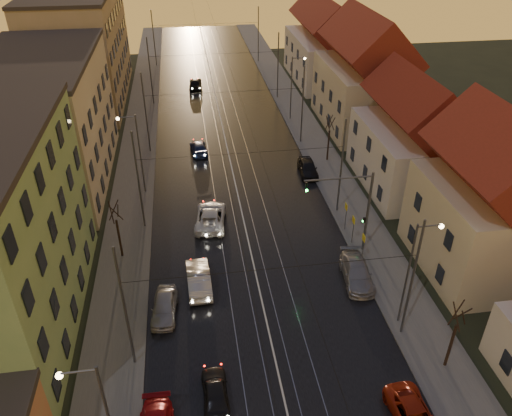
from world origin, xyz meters
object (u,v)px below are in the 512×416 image
street_lamp_1 (414,265)px  parked_right_2 (308,168)px  street_lamp_2 (136,147)px  driving_car_2 (211,216)px  driving_car_4 (195,83)px  traffic_light_mast (356,203)px  street_lamp_0 (101,414)px  parked_right_1 (357,273)px  driving_car_3 (199,148)px  parked_left_3 (164,306)px  driving_car_1 (199,278)px  driving_car_0 (215,391)px  street_lamp_3 (294,82)px

street_lamp_1 → parked_right_2: bearing=94.0°
street_lamp_1 → street_lamp_2: same height
driving_car_2 → driving_car_4: size_ratio=1.24×
traffic_light_mast → street_lamp_0: bearing=-136.9°
parked_right_1 → driving_car_2: bearing=143.8°
street_lamp_0 → driving_car_3: (5.88, 35.94, -4.28)m
traffic_light_mast → driving_car_3: (-11.22, 19.94, -3.99)m
driving_car_4 → parked_left_3: bearing=89.2°
driving_car_1 → driving_car_2: bearing=-102.1°
street_lamp_0 → driving_car_2: size_ratio=1.49×
street_lamp_1 → street_lamp_2: bearing=132.3°
street_lamp_1 → driving_car_3: (-12.33, 27.94, -4.28)m
street_lamp_1 → parked_right_1: (-1.76, 4.57, -4.18)m
street_lamp_1 → driving_car_0: size_ratio=2.18×
driving_car_3 → driving_car_4: bearing=-96.2°
driving_car_1 → driving_car_4: size_ratio=1.09×
driving_car_4 → parked_right_1: size_ratio=0.89×
parked_right_1 → street_lamp_2: bearing=142.4°
driving_car_2 → parked_left_3: bearing=77.6°
parked_left_3 → parked_right_1: parked_right_1 is taller
street_lamp_1 → street_lamp_3: same height
street_lamp_3 → driving_car_1: 33.54m
street_lamp_0 → street_lamp_1: size_ratio=1.00×
driving_car_0 → driving_car_2: size_ratio=0.68×
street_lamp_1 → street_lamp_2: 27.05m
street_lamp_1 → parked_right_1: bearing=111.1°
driving_car_0 → driving_car_4: 54.17m
parked_left_3 → parked_right_2: (14.39, 18.30, 0.04)m
parked_right_2 → parked_left_3: bearing=-125.1°
street_lamp_1 → traffic_light_mast: street_lamp_1 is taller
street_lamp_0 → parked_right_2: street_lamp_0 is taller
street_lamp_2 → parked_left_3: 17.62m
street_lamp_0 → driving_car_4: street_lamp_0 is taller
parked_right_1 → street_lamp_1: bearing=-63.3°
driving_car_3 → parked_right_1: 25.64m
driving_car_1 → parked_right_2: (11.93, 15.81, -0.05)m
street_lamp_0 → street_lamp_2: (0.00, 28.00, 0.00)m
driving_car_1 → driving_car_3: bearing=-94.9°
driving_car_2 → parked_right_1: (10.23, -9.13, -0.04)m
parked_left_3 → traffic_light_mast: bearing=24.0°
street_lamp_1 → driving_car_3: bearing=113.8°
driving_car_2 → driving_car_3: size_ratio=1.29×
traffic_light_mast → parked_left_3: bearing=-161.5°
driving_car_2 → parked_right_1: size_ratio=1.10×
driving_car_0 → parked_left_3: 7.87m
street_lamp_3 → parked_right_2: 15.30m
traffic_light_mast → driving_car_0: (-11.87, -12.26, -3.97)m
parked_right_1 → parked_right_2: (0.26, 16.78, 0.02)m
driving_car_4 → parked_right_1: 46.41m
street_lamp_1 → driving_car_1: size_ratio=1.69×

